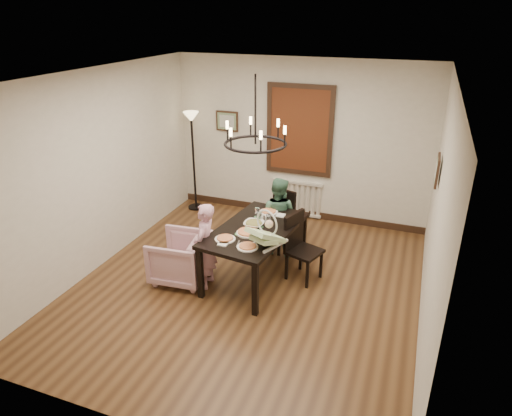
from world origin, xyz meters
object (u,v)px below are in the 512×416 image
Objects in this scene: dining_table at (255,234)px; seated_man at (278,222)px; elderly_woman at (205,253)px; chair_right at (305,248)px; baby_bouncer at (266,234)px; armchair at (180,258)px; chair_far at (277,221)px; floor_lamp at (194,163)px; drinking_glass at (259,218)px.

seated_man reaches higher than dining_table.
elderly_woman is at bearing -135.31° from dining_table.
chair_right is 0.95× the size of seated_man.
baby_bouncer is (0.23, -1.24, 0.43)m from seated_man.
armchair is at bearing -149.58° from dining_table.
chair_far is 0.52× the size of floor_lamp.
floor_lamp is (-2.57, 1.70, 0.42)m from chair_right.
elderly_woman is at bearing -95.21° from chair_far.
baby_bouncer is at bearing -60.48° from chair_far.
chair_far is 2.21m from floor_lamp.
dining_table is at bearing 127.43° from chair_right.
baby_bouncer is at bearing 84.45° from armchair.
baby_bouncer reaches higher than armchair.
elderly_woman is 2.04× the size of baby_bouncer.
chair_right is (0.65, 0.21, -0.21)m from dining_table.
chair_far is (0.01, 0.93, -0.22)m from dining_table.
dining_table is 0.84m from seated_man.
dining_table is 0.71m from chair_right.
seated_man is 1.33m from baby_bouncer.
dining_table is 1.74× the size of seated_man.
elderly_woman reaches higher than drinking_glass.
elderly_woman reaches higher than armchair.
chair_right is 1.36m from elderly_woman.
chair_far is 0.83m from drinking_glass.
dining_table is at bearing -44.74° from floor_lamp.
dining_table is 0.24m from drinking_glass.
dining_table is at bearing 107.65° from armchair.
chair_far reaches higher than dining_table.
armchair is 1.23m from drinking_glass.
floor_lamp is (-1.98, 1.09, 0.39)m from seated_man.
floor_lamp is (-1.94, 0.98, 0.43)m from chair_far.
dining_table is 11.89× the size of drinking_glass.
dining_table is at bearing 120.25° from elderly_woman.
floor_lamp reaches higher than baby_bouncer.
elderly_woman is at bearing 82.27° from armchair.
chair_right reaches higher than drinking_glass.
floor_lamp is at bearing -162.61° from armchair.
chair_far is at bearing -26.92° from floor_lamp.
baby_bouncer is (-0.36, -0.63, 0.45)m from chair_right.
seated_man reaches higher than drinking_glass.
baby_bouncer reaches higher than seated_man.
seated_man is 2.06× the size of baby_bouncer.
dining_table is 1.75× the size of elderly_woman.
chair_right is 6.51× the size of drinking_glass.
drinking_glass is (-0.01, 0.18, 0.16)m from dining_table.
chair_right is 3.11m from floor_lamp.
floor_lamp is at bearing 142.84° from dining_table.
elderly_woman is (-0.57, -1.35, 0.03)m from chair_far.
baby_bouncer reaches higher than chair_far.
seated_man is (0.06, 0.82, -0.18)m from dining_table.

